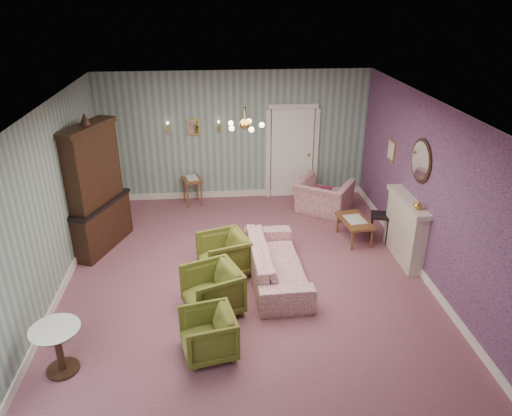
{
  "coord_description": "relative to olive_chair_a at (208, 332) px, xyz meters",
  "views": [
    {
      "loc": [
        -0.46,
        -6.9,
        4.47
      ],
      "look_at": [
        0.2,
        0.4,
        1.1
      ],
      "focal_mm": 33.63,
      "sensor_mm": 36.0,
      "label": 1
    }
  ],
  "objects": [
    {
      "name": "floor",
      "position": [
        0.64,
        1.82,
        -0.35
      ],
      "size": [
        7.0,
        7.0,
        0.0
      ],
      "primitive_type": "plane",
      "color": "#884F5F",
      "rests_on": "ground"
    },
    {
      "name": "ceiling",
      "position": [
        0.64,
        1.82,
        2.55
      ],
      "size": [
        7.0,
        7.0,
        0.0
      ],
      "primitive_type": "plane",
      "rotation": [
        3.14,
        0.0,
        0.0
      ],
      "color": "white",
      "rests_on": "ground"
    },
    {
      "name": "wall_back",
      "position": [
        0.64,
        5.32,
        1.1
      ],
      "size": [
        6.0,
        0.0,
        6.0
      ],
      "primitive_type": "plane",
      "rotation": [
        1.57,
        0.0,
        0.0
      ],
      "color": "slate",
      "rests_on": "ground"
    },
    {
      "name": "wall_front",
      "position": [
        0.64,
        -1.68,
        1.1
      ],
      "size": [
        6.0,
        0.0,
        6.0
      ],
      "primitive_type": "plane",
      "rotation": [
        -1.57,
        0.0,
        0.0
      ],
      "color": "slate",
      "rests_on": "ground"
    },
    {
      "name": "wall_left",
      "position": [
        -2.36,
        1.82,
        1.1
      ],
      "size": [
        0.0,
        7.0,
        7.0
      ],
      "primitive_type": "plane",
      "rotation": [
        1.57,
        0.0,
        1.57
      ],
      "color": "slate",
      "rests_on": "ground"
    },
    {
      "name": "wall_right",
      "position": [
        3.64,
        1.82,
        1.1
      ],
      "size": [
        0.0,
        7.0,
        7.0
      ],
      "primitive_type": "plane",
      "rotation": [
        1.57,
        0.0,
        -1.57
      ],
      "color": "slate",
      "rests_on": "ground"
    },
    {
      "name": "wall_right_floral",
      "position": [
        3.62,
        1.82,
        1.1
      ],
      "size": [
        0.0,
        7.0,
        7.0
      ],
      "primitive_type": "plane",
      "rotation": [
        1.57,
        0.0,
        -1.57
      ],
      "color": "#AE5788",
      "rests_on": "ground"
    },
    {
      "name": "door",
      "position": [
        1.94,
        5.28,
        0.73
      ],
      "size": [
        1.12,
        0.12,
        2.16
      ],
      "primitive_type": null,
      "color": "white",
      "rests_on": "floor"
    },
    {
      "name": "olive_chair_a",
      "position": [
        0.0,
        0.0,
        0.0
      ],
      "size": [
        0.76,
        0.8,
        0.7
      ],
      "primitive_type": "imported",
      "rotation": [
        0.0,
        0.0,
        -1.36
      ],
      "color": "brown",
      "rests_on": "floor"
    },
    {
      "name": "olive_chair_b",
      "position": [
        0.06,
        0.95,
        0.05
      ],
      "size": [
        0.96,
        0.99,
        0.8
      ],
      "primitive_type": "imported",
      "rotation": [
        0.0,
        0.0,
        -1.19
      ],
      "color": "brown",
      "rests_on": "floor"
    },
    {
      "name": "olive_chair_c",
      "position": [
        0.26,
        2.01,
        0.04
      ],
      "size": [
        0.91,
        0.94,
        0.78
      ],
      "primitive_type": "imported",
      "rotation": [
        0.0,
        0.0,
        -1.25
      ],
      "color": "brown",
      "rests_on": "floor"
    },
    {
      "name": "sofa_chintz",
      "position": [
        1.14,
        1.74,
        0.08
      ],
      "size": [
        0.72,
        2.2,
        0.85
      ],
      "primitive_type": "imported",
      "rotation": [
        0.0,
        0.0,
        1.61
      ],
      "color": "#9A3E5C",
      "rests_on": "floor"
    },
    {
      "name": "wingback_chair",
      "position": [
        2.48,
        4.27,
        0.14
      ],
      "size": [
        1.33,
        1.22,
        0.97
      ],
      "primitive_type": "imported",
      "rotation": [
        0.0,
        0.0,
        2.55
      ],
      "color": "#9A3E5C",
      "rests_on": "floor"
    },
    {
      "name": "dresser",
      "position": [
        -2.01,
        3.15,
        0.9
      ],
      "size": [
        1.04,
        1.59,
        2.51
      ],
      "primitive_type": null,
      "rotation": [
        0.0,
        0.0,
        -0.38
      ],
      "color": "black",
      "rests_on": "floor"
    },
    {
      "name": "fireplace",
      "position": [
        3.5,
        2.22,
        0.23
      ],
      "size": [
        0.3,
        1.4,
        1.16
      ],
      "primitive_type": null,
      "color": "beige",
      "rests_on": "floor"
    },
    {
      "name": "mantel_vase",
      "position": [
        3.48,
        1.82,
        0.88
      ],
      "size": [
        0.15,
        0.15,
        0.15
      ],
      "primitive_type": "imported",
      "color": "gold",
      "rests_on": "fireplace"
    },
    {
      "name": "oval_mirror",
      "position": [
        3.6,
        2.22,
        1.5
      ],
      "size": [
        0.04,
        0.76,
        0.84
      ],
      "primitive_type": null,
      "color": "white",
      "rests_on": "wall_right"
    },
    {
      "name": "framed_print",
      "position": [
        3.61,
        3.57,
        1.25
      ],
      "size": [
        0.04,
        0.34,
        0.42
      ],
      "primitive_type": null,
      "color": "gold",
      "rests_on": "wall_right"
    },
    {
      "name": "coffee_table",
      "position": [
        2.81,
        2.96,
        -0.13
      ],
      "size": [
        0.6,
        0.93,
        0.44
      ],
      "primitive_type": null,
      "rotation": [
        0.0,
        0.0,
        0.14
      ],
      "color": "brown",
      "rests_on": "floor"
    },
    {
      "name": "side_table_black",
      "position": [
        3.29,
        2.9,
        -0.08
      ],
      "size": [
        0.46,
        0.46,
        0.55
      ],
      "primitive_type": null,
      "rotation": [
        0.0,
        0.0,
        -0.32
      ],
      "color": "black",
      "rests_on": "floor"
    },
    {
      "name": "pedestal_table",
      "position": [
        -1.87,
        -0.15,
        -0.01
      ],
      "size": [
        0.7,
        0.7,
        0.68
      ],
      "primitive_type": null,
      "rotation": [
        0.0,
        0.0,
        -0.13
      ],
      "color": "black",
      "rests_on": "floor"
    },
    {
      "name": "nesting_table",
      "position": [
        -0.35,
        4.97,
        -0.02
      ],
      "size": [
        0.52,
        0.59,
        0.66
      ],
      "primitive_type": null,
      "rotation": [
        0.0,
        0.0,
        0.26
      ],
      "color": "brown",
      "rests_on": "floor"
    },
    {
      "name": "gilt_mirror_back",
      "position": [
        -0.26,
        5.28,
        1.35
      ],
      "size": [
        0.28,
        0.06,
        0.36
      ],
      "primitive_type": null,
      "color": "gold",
      "rests_on": "wall_back"
    },
    {
      "name": "sconce_left",
      "position": [
        -0.81,
        5.26,
        1.35
      ],
      "size": [
        0.16,
        0.12,
        0.3
      ],
      "primitive_type": null,
      "color": "gold",
      "rests_on": "wall_back"
    },
    {
      "name": "sconce_right",
      "position": [
        0.29,
        5.26,
        1.35
      ],
      "size": [
        0.16,
        0.12,
        0.3
      ],
      "primitive_type": null,
      "color": "gold",
      "rests_on": "wall_back"
    },
    {
      "name": "chandelier",
      "position": [
        0.64,
        1.82,
        2.28
      ],
      "size": [
        0.56,
        0.56,
        0.36
      ],
      "primitive_type": null,
      "color": "gold",
      "rests_on": "ceiling"
    },
    {
      "name": "burgundy_cushion",
      "position": [
        2.43,
        4.12,
        0.13
      ],
      "size": [
        0.41,
        0.28,
        0.39
      ],
      "primitive_type": "cube",
      "rotation": [
        0.17,
        0.0,
        -0.35
      ],
      "color": "maroon",
      "rests_on": "wingback_chair"
    }
  ]
}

